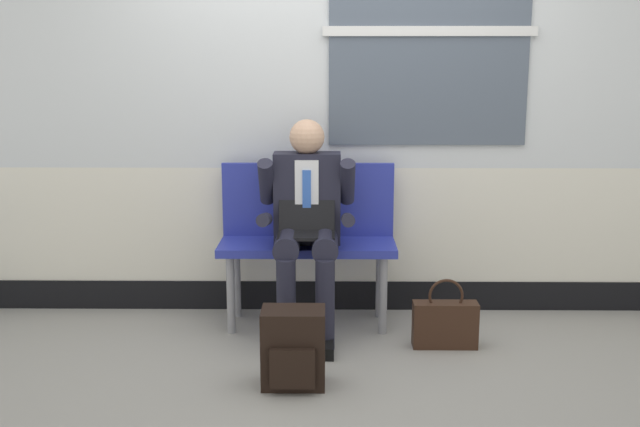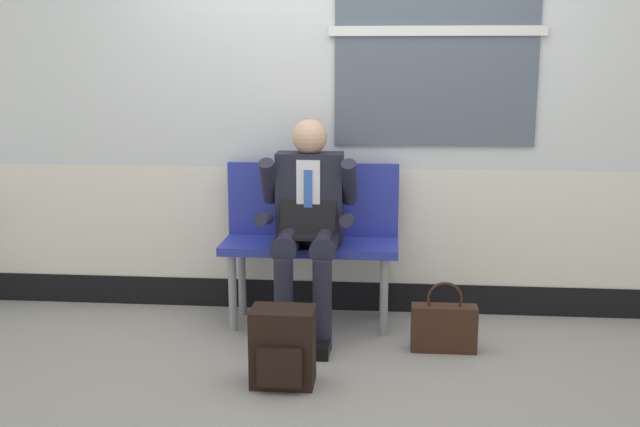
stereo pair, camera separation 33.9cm
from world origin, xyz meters
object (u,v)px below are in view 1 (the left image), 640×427
(person_seated, at_px, (307,220))
(handbag, at_px, (445,323))
(bench_with_person, at_px, (308,230))
(backpack, at_px, (293,349))

(person_seated, bearing_deg, handbag, -16.41)
(person_seated, relative_size, handbag, 3.14)
(bench_with_person, bearing_deg, handbag, -28.83)
(backpack, bearing_deg, person_seated, 86.45)
(bench_with_person, bearing_deg, person_seated, -90.00)
(bench_with_person, relative_size, backpack, 2.67)
(backpack, bearing_deg, handbag, 32.10)
(person_seated, distance_m, backpack, 0.91)
(person_seated, height_order, handbag, person_seated)
(handbag, bearing_deg, backpack, -147.90)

